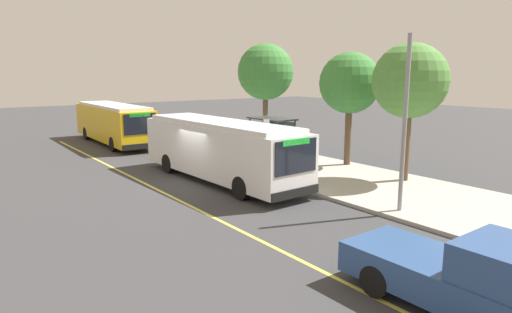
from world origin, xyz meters
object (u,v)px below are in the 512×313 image
at_px(transit_bus_second, 113,122).
at_px(pickup_truck, 476,281).
at_px(transit_bus_main, 220,148).
at_px(pedestrian_commuter, 243,144).
at_px(route_sign_post, 266,139).
at_px(waiting_bench, 273,152).

xyz_separation_m(transit_bus_second, pickup_truck, (28.45, -2.07, -0.76)).
xyz_separation_m(transit_bus_main, transit_bus_second, (-14.73, -0.16, 0.00)).
relative_size(pickup_truck, pedestrian_commuter, 3.21).
height_order(transit_bus_main, pedestrian_commuter, transit_bus_main).
relative_size(transit_bus_main, route_sign_post, 3.86).
bearing_deg(pickup_truck, pedestrian_commuter, 161.12).
xyz_separation_m(waiting_bench, pedestrian_commuter, (-1.10, -1.45, 0.48)).
bearing_deg(pedestrian_commuter, waiting_bench, 52.86).
xyz_separation_m(pickup_truck, route_sign_post, (-13.12, 4.62, 1.10)).
height_order(transit_bus_main, transit_bus_second, same).
xyz_separation_m(transit_bus_second, waiting_bench, (12.65, 5.15, -0.98)).
bearing_deg(route_sign_post, transit_bus_main, -104.13).
relative_size(transit_bus_second, route_sign_post, 3.98).
distance_m(transit_bus_second, waiting_bench, 13.69).
xyz_separation_m(transit_bus_main, pedestrian_commuter, (-3.18, 3.54, -0.50)).
height_order(waiting_bench, route_sign_post, route_sign_post).
xyz_separation_m(route_sign_post, pedestrian_commuter, (-3.78, 1.16, -0.84)).
distance_m(waiting_bench, pedestrian_commuter, 1.88).
relative_size(waiting_bench, route_sign_post, 0.57).
relative_size(transit_bus_second, pickup_truck, 2.05).
bearing_deg(transit_bus_second, pedestrian_commuter, 17.78).
relative_size(transit_bus_main, pedestrian_commuter, 6.40).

